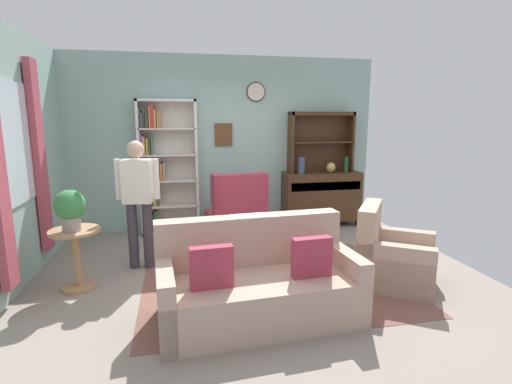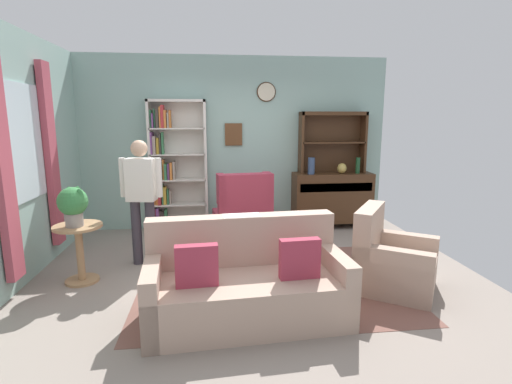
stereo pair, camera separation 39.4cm
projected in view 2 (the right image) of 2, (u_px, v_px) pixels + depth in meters
ground_plane at (250, 275)px, 4.57m from camera, size 5.40×4.60×0.02m
wall_back at (237, 143)px, 6.38m from camera, size 5.00×0.09×2.80m
wall_left at (11, 159)px, 4.06m from camera, size 0.16×4.20×2.80m
area_rug at (270, 283)px, 4.30m from camera, size 2.86×2.19×0.01m
bookshelf at (173, 166)px, 6.15m from camera, size 0.90×0.30×2.10m
sideboard at (332, 197)px, 6.47m from camera, size 1.30×0.45×0.92m
sideboard_hutch at (332, 134)px, 6.38m from camera, size 1.10×0.26×1.00m
vase_tall at (311, 166)px, 6.24m from camera, size 0.11×0.11×0.27m
vase_round at (342, 168)px, 6.32m from camera, size 0.15×0.15×0.17m
bottle_wine at (358, 165)px, 6.32m from camera, size 0.07×0.07×0.26m
couch_floral at (246, 285)px, 3.54m from camera, size 1.85×0.97×0.90m
armchair_floral at (391, 263)px, 4.14m from camera, size 1.07×1.06×0.88m
wingback_chair at (243, 216)px, 5.71m from camera, size 0.87×0.89×1.05m
plant_stand at (80, 247)px, 4.28m from camera, size 0.52×0.52×0.66m
potted_plant_large at (73, 203)px, 4.15m from camera, size 0.31×0.31×0.43m
person_reading at (142, 193)px, 4.73m from camera, size 0.53×0.25×1.56m
coffee_table at (264, 249)px, 4.39m from camera, size 0.80×0.50×0.42m
book_stack at (252, 241)px, 4.38m from camera, size 0.21×0.15×0.05m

